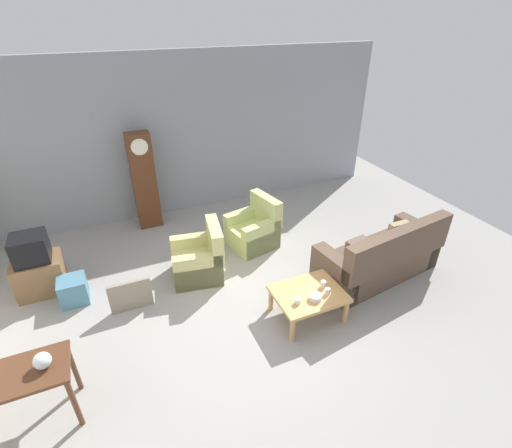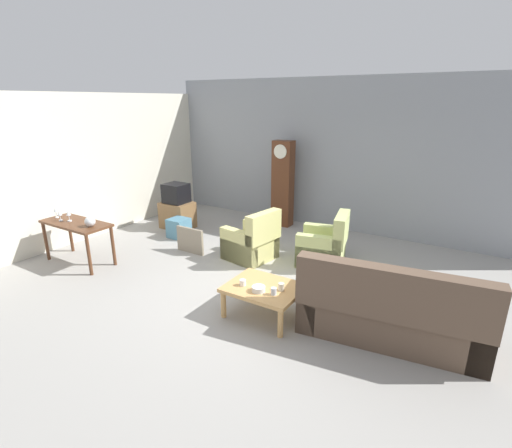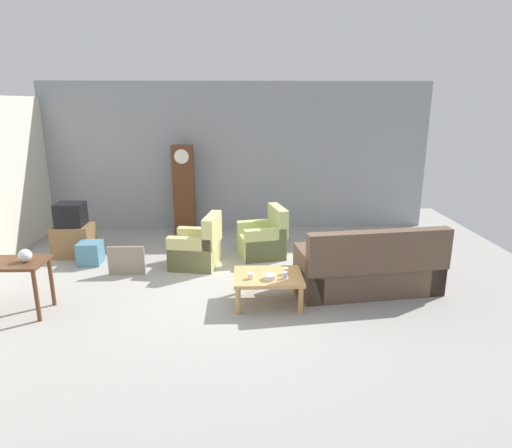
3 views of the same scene
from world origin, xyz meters
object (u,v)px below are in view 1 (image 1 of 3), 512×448
Objects in this scene: framed_picture_leaning at (131,296)px; cup_blue_rimmed at (327,291)px; couch_floral at (380,258)px; cup_white_porcelain at (298,301)px; grandfather_clock at (144,181)px; storage_box_blue at (73,290)px; armchair_olive_near at (200,260)px; coffee_table_wood at (308,296)px; bowl_white_stacked at (316,297)px; tv_crt at (30,248)px; console_table_dark at (0,388)px; cup_cream_tall at (323,284)px; armchair_olive_far at (254,230)px; tv_stand_cabinet at (40,276)px; glass_dome_cloche at (42,361)px.

cup_blue_rimmed is at bearing -27.07° from framed_picture_leaning.
cup_white_porcelain is (-1.78, -0.45, 0.11)m from couch_floral.
storage_box_blue is at bearing -128.05° from grandfather_clock.
armchair_olive_near is 9.77× the size of cup_blue_rimmed.
grandfather_clock is 3.92m from cup_white_porcelain.
coffee_table_wood is 5.55× the size of bowl_white_stacked.
tv_crt is (-3.49, 2.12, 0.43)m from coffee_table_wood.
console_table_dark is 1.95m from framed_picture_leaning.
cup_cream_tall is at bearing 80.02° from cup_blue_rimmed.
armchair_olive_far is at bearing -42.93° from grandfather_clock.
cup_cream_tall is (0.49, 0.15, 0.01)m from cup_white_porcelain.
couch_floral is at bearing -23.84° from armchair_olive_near.
armchair_olive_near is at bearing 124.64° from bowl_white_stacked.
tv_crt reaches higher than armchair_olive_near.
cup_white_porcelain is at bearing -34.73° from tv_stand_cabinet.
tv_stand_cabinet is 4.18m from bowl_white_stacked.
framed_picture_leaning is at bearing 167.90° from couch_floral.
couch_floral is 5.53× the size of storage_box_blue.
tv_stand_cabinet is 1.42× the size of tv_crt.
glass_dome_cloche is at bearing -173.41° from couch_floral.
grandfather_clock is at bearing 36.57° from tv_crt.
armchair_olive_near is 1.89m from coffee_table_wood.
couch_floral is at bearing 14.29° from cup_white_porcelain.
glass_dome_cloche is 2.05× the size of cup_white_porcelain.
tv_crt reaches higher than cup_blue_rimmed.
framed_picture_leaning is at bearing -38.82° from tv_crt.
armchair_olive_near is at bearing 39.86° from glass_dome_cloche.
couch_floral reaches higher than bowl_white_stacked.
cup_cream_tall reaches higher than framed_picture_leaning.
armchair_olive_near is 0.99× the size of armchair_olive_far.
cup_white_porcelain is (3.24, -2.24, 0.17)m from tv_stand_cabinet.
storage_box_blue is (0.44, -0.45, -0.60)m from tv_crt.
armchair_olive_near is 0.48× the size of grandfather_clock.
storage_box_blue is at bearing 153.32° from cup_cream_tall.
glass_dome_cloche is at bearing -94.94° from storage_box_blue.
grandfather_clock is 20.25× the size of cup_blue_rimmed.
tv_crt is 4.19m from bowl_white_stacked.
armchair_olive_near is 2.03m from bowl_white_stacked.
cup_white_porcelain is at bearing 1.82° from glass_dome_cloche.
coffee_table_wood is at bearing 26.27° from cup_white_porcelain.
couch_floral is 2.92m from armchair_olive_near.
couch_floral is 1.69× the size of console_table_dark.
tv_stand_cabinet is at bearing 141.18° from framed_picture_leaning.
armchair_olive_near is 5.32× the size of bowl_white_stacked.
bowl_white_stacked is at bearing -30.87° from storage_box_blue.
cup_white_porcelain is (2.80, -1.80, 0.26)m from storage_box_blue.
armchair_olive_far is 1.55× the size of framed_picture_leaning.
storage_box_blue is at bearing -173.87° from armchair_olive_far.
tv_crt is 5.10× the size of cup_blue_rimmed.
cup_blue_rimmed reaches higher than cup_white_porcelain.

